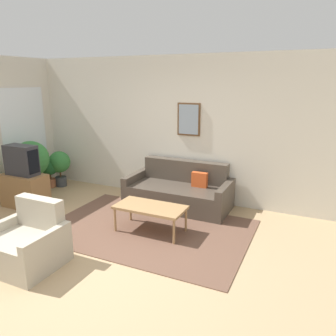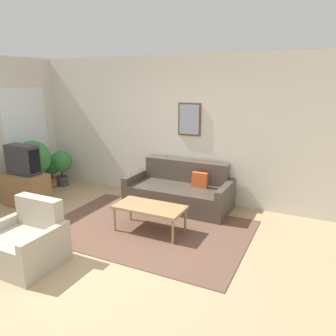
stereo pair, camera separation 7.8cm
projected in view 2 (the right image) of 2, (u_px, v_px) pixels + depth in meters
The scene contains 11 objects.
ground_plane at pixel (88, 253), 4.40m from camera, with size 16.00×16.00×0.00m, color tan.
area_rug at pixel (147, 229), 5.10m from camera, with size 3.08×2.08×0.01m.
wall_back at pixel (170, 128), 6.28m from camera, with size 8.00×0.09×2.70m.
couch at pixel (180, 192), 5.98m from camera, with size 1.87×0.90×0.80m.
coffee_table at pixel (150, 208), 4.93m from camera, with size 1.06×0.53×0.42m.
tv_stand at pixel (26, 190), 6.00m from camera, with size 0.82×0.44×0.60m.
tv at pixel (23, 160), 5.85m from camera, with size 0.59×0.28×0.54m.
armchair at pixel (26, 243), 4.10m from camera, with size 0.86×0.76×0.80m.
potted_plant_tall at pixel (33, 160), 6.48m from camera, with size 0.70×0.70×1.10m.
potted_plant_by_window at pixel (61, 164), 7.11m from camera, with size 0.46×0.46×0.77m.
potted_plant_small at pixel (51, 168), 7.07m from camera, with size 0.38×0.38×0.65m.
Camera 2 is at (2.68, -3.09, 2.24)m, focal length 35.00 mm.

